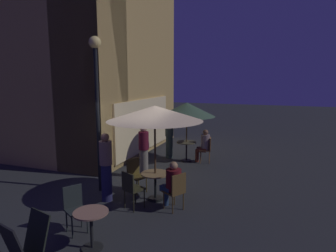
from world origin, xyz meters
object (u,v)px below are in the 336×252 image
(menu_sandwich_board, at_px, (25,243))
(cafe_chair_4, at_px, (74,205))
(cafe_chair_1, at_px, (135,172))
(patron_standing_2, at_px, (106,167))
(cafe_table_1, at_px, (186,147))
(cafe_chair_3, at_px, (208,148))
(cafe_chair_2, at_px, (131,187))
(street_lamp_near_corner, at_px, (97,86))
(cafe_chair_0, at_px, (176,189))
(cafe_table_2, at_px, (91,224))
(patron_seated_1, at_px, (204,144))
(patron_standing_3, at_px, (169,137))
(patron_standing_4, at_px, (144,151))
(patio_umbrella_0, at_px, (155,114))
(patron_seated_0, at_px, (172,182))
(cafe_table_0, at_px, (155,180))
(patio_umbrella_1, at_px, (187,110))

(menu_sandwich_board, bearing_deg, cafe_chair_4, 15.40)
(cafe_chair_1, xyz_separation_m, patron_standing_2, (-0.81, 0.41, 0.35))
(cafe_chair_1, bearing_deg, cafe_table_1, 105.96)
(cafe_chair_3, bearing_deg, patron_standing_2, 58.26)
(cafe_chair_2, bearing_deg, cafe_table_1, 22.73)
(street_lamp_near_corner, height_order, cafe_chair_1, street_lamp_near_corner)
(cafe_chair_0, bearing_deg, patron_standing_2, 32.64)
(cafe_table_2, bearing_deg, patron_seated_1, -5.61)
(cafe_chair_2, height_order, patron_seated_1, patron_seated_1)
(cafe_table_1, xyz_separation_m, cafe_chair_3, (0.15, -0.79, 0.01))
(patron_standing_3, bearing_deg, patron_standing_2, -121.93)
(cafe_table_1, distance_m, patron_standing_4, 2.31)
(patron_standing_3, bearing_deg, cafe_chair_0, -98.66)
(cafe_table_1, xyz_separation_m, patron_standing_2, (-4.17, 0.89, 0.34))
(cafe_table_2, bearing_deg, patio_umbrella_0, -5.53)
(patio_umbrella_0, distance_m, patron_standing_4, 2.32)
(cafe_table_2, xyz_separation_m, patio_umbrella_0, (2.47, -0.24, 1.76))
(street_lamp_near_corner, height_order, patron_standing_4, street_lamp_near_corner)
(street_lamp_near_corner, xyz_separation_m, cafe_chair_0, (-0.48, -2.42, -2.39))
(menu_sandwich_board, height_order, cafe_chair_0, cafe_chair_0)
(patron_seated_0, distance_m, patron_standing_2, 1.76)
(patron_seated_0, xyz_separation_m, patron_standing_4, (1.88, 1.62, 0.17))
(street_lamp_near_corner, bearing_deg, cafe_table_1, -21.57)
(cafe_table_0, bearing_deg, cafe_chair_3, -7.73)
(patio_umbrella_1, xyz_separation_m, patron_seated_0, (-4.04, -0.86, -1.31))
(street_lamp_near_corner, distance_m, cafe_chair_3, 4.98)
(cafe_chair_0, xyz_separation_m, cafe_chair_3, (4.26, 0.20, 0.02))
(cafe_chair_1, xyz_separation_m, cafe_chair_3, (3.50, -1.26, 0.02))
(cafe_table_2, height_order, cafe_chair_1, cafe_chair_1)
(menu_sandwich_board, height_order, patio_umbrella_1, patio_umbrella_1)
(patron_seated_0, bearing_deg, cafe_chair_2, 53.54)
(cafe_chair_0, bearing_deg, patio_umbrella_1, -45.53)
(cafe_table_0, bearing_deg, patron_standing_4, 34.14)
(menu_sandwich_board, xyz_separation_m, cafe_chair_1, (3.65, -0.18, 0.10))
(patron_standing_2, height_order, patron_standing_3, patron_standing_2)
(patron_seated_1, bearing_deg, cafe_table_2, 73.86)
(cafe_table_0, relative_size, cafe_table_2, 1.00)
(cafe_table_0, bearing_deg, patron_seated_1, -5.66)
(patron_standing_4, bearing_deg, street_lamp_near_corner, 62.80)
(menu_sandwich_board, bearing_deg, cafe_chair_1, 11.87)
(patron_seated_0, xyz_separation_m, patron_standing_2, (-0.13, 1.74, 0.22))
(street_lamp_near_corner, xyz_separation_m, patio_umbrella_0, (-0.05, -1.70, -0.68))
(cafe_chair_0, relative_size, patron_seated_0, 0.78)
(menu_sandwich_board, distance_m, cafe_chair_0, 3.32)
(menu_sandwich_board, distance_m, cafe_table_0, 3.45)
(cafe_table_0, relative_size, cafe_chair_0, 0.79)
(cafe_chair_4, bearing_deg, patio_umbrella_1, 114.71)
(cafe_table_2, distance_m, patron_standing_3, 6.48)
(cafe_chair_2, bearing_deg, patio_umbrella_0, -0.00)
(cafe_chair_4, bearing_deg, patron_seated_1, 108.73)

